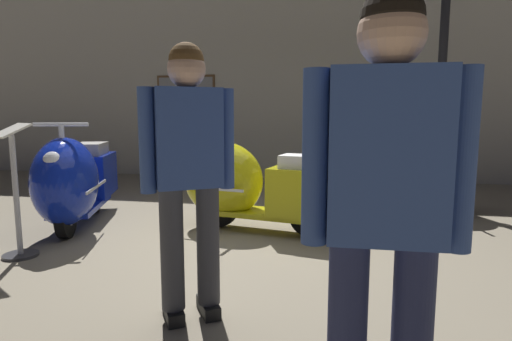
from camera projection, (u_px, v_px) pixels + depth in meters
The scene contains 9 objects.
ground_plane at pixel (241, 243), 3.84m from camera, with size 60.00×60.00×0.00m, color gray.
showroom_back_wall at pixel (290, 74), 7.59m from camera, with size 18.00×0.24×3.87m.
scooter_0 at pixel (75, 181), 4.28m from camera, with size 1.06×1.88×1.11m.
scooter_1 at pixel (247, 185), 4.22m from camera, with size 1.76×0.80×1.04m.
scooter_2 at pixel (417, 179), 4.83m from camera, with size 1.64×0.81×0.97m.
lamppost at pixel (441, 86), 5.35m from camera, with size 0.28×0.28×3.05m.
visitor_0 at pixel (385, 201), 1.32m from camera, with size 0.53×0.25×1.57m.
visitor_1 at pixel (189, 164), 2.31m from camera, with size 0.47×0.37×1.57m.
info_stanchion at pixel (17, 202), 3.41m from camera, with size 0.39×0.36×1.11m.
Camera 1 is at (0.83, -3.63, 1.18)m, focal length 29.01 mm.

